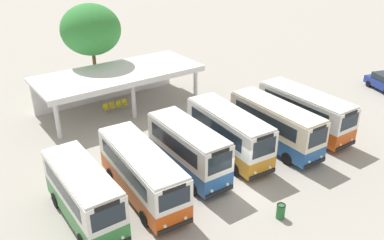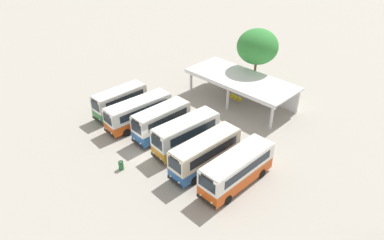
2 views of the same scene
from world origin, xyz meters
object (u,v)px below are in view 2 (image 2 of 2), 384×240
Objects in this scene: city_bus_nearest_orange at (120,101)px; city_bus_middle_cream at (161,121)px; city_bus_fifth_blue at (205,152)px; waiting_chair_middle_seat at (235,98)px; city_bus_fourth_amber at (186,133)px; waiting_chair_end_by_column at (229,95)px; waiting_chair_second_from_end at (232,96)px; city_bus_second_in_row at (139,112)px; waiting_chair_fourth_seat at (239,100)px; city_bus_far_end_green at (237,169)px; litter_bin_apron at (121,165)px.

city_bus_middle_cream reaches higher than city_bus_nearest_orange.
city_bus_fifth_blue reaches higher than waiting_chair_middle_seat.
city_bus_fourth_amber is 0.98× the size of city_bus_fifth_blue.
waiting_chair_end_by_column and waiting_chair_second_from_end have the same top height.
city_bus_second_in_row is 13.28m from waiting_chair_fourth_seat.
city_bus_second_in_row is at bearing 179.83° from city_bus_far_end_green.
litter_bin_apron is at bearing -76.54° from city_bus_middle_cream.
city_bus_fourth_amber reaches higher than waiting_chair_end_by_column.
city_bus_middle_cream is at bearing 177.86° from city_bus_far_end_green.
litter_bin_apron is (-9.16, -6.18, -1.36)m from city_bus_far_end_green.
city_bus_fourth_amber is at bearing 3.93° from city_bus_middle_cream.
city_bus_fifth_blue is 9.09× the size of waiting_chair_middle_seat.
waiting_chair_end_by_column is (-7.48, 12.59, -1.32)m from city_bus_fifth_blue.
city_bus_fourth_amber reaches higher than litter_bin_apron.
city_bus_second_in_row is at bearing -112.61° from waiting_chair_fourth_seat.
waiting_chair_second_from_end is 1.00× the size of waiting_chair_middle_seat.
city_bus_fourth_amber reaches higher than city_bus_nearest_orange.
city_bus_far_end_green is at bearing -49.59° from waiting_chair_second_from_end.
city_bus_nearest_orange is at bearing -176.67° from city_bus_middle_cream.
city_bus_far_end_green is at bearing -47.98° from waiting_chair_end_by_column.
city_bus_middle_cream is 11.96m from waiting_chair_end_by_column.
litter_bin_apron is (-5.58, -5.87, -1.39)m from city_bus_fifth_blue.
city_bus_fifth_blue is (7.15, -0.71, -0.04)m from city_bus_middle_cream.
city_bus_fourth_amber is 0.95× the size of city_bus_far_end_green.
city_bus_second_in_row is at bearing -104.87° from waiting_chair_end_by_column.
city_bus_far_end_green reaches higher than waiting_chair_end_by_column.
city_bus_middle_cream reaches higher than waiting_chair_second_from_end.
city_bus_fourth_amber is 11.86m from waiting_chair_fourth_seat.
city_bus_second_in_row is 1.02× the size of city_bus_far_end_green.
city_bus_fifth_blue is 8.69× the size of litter_bin_apron.
waiting_chair_middle_seat is at bearing 128.87° from city_bus_far_end_green.
city_bus_nearest_orange is 7.17m from city_bus_middle_cream.
city_bus_fifth_blue reaches higher than litter_bin_apron.
waiting_chair_end_by_column is 1.00× the size of waiting_chair_middle_seat.
city_bus_nearest_orange is 7.50× the size of litter_bin_apron.
city_bus_nearest_orange reaches higher than litter_bin_apron.
city_bus_nearest_orange is 10.77m from litter_bin_apron.
litter_bin_apron is at bearing -85.99° from waiting_chair_second_from_end.
waiting_chair_fourth_seat is at bearing 100.11° from city_bus_fourth_amber.
waiting_chair_end_by_column is (3.25, 12.23, -1.21)m from city_bus_second_in_row.
city_bus_nearest_orange is at bearing -179.95° from city_bus_far_end_green.
city_bus_fourth_amber is (3.58, 0.25, -0.02)m from city_bus_middle_cream.
waiting_chair_second_from_end is at bearing 88.64° from city_bus_middle_cream.
city_bus_far_end_green reaches higher than waiting_chair_fourth_seat.
city_bus_middle_cream reaches higher than waiting_chair_end_by_column.
waiting_chair_end_by_column is at bearing 176.50° from waiting_chair_middle_seat.
city_bus_nearest_orange is 14.12m from waiting_chair_end_by_column.
city_bus_nearest_orange is 0.83× the size of city_bus_second_in_row.
waiting_chair_middle_seat is 1.00× the size of waiting_chair_fourth_seat.
waiting_chair_second_from_end is at bearing 173.44° from waiting_chair_middle_seat.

